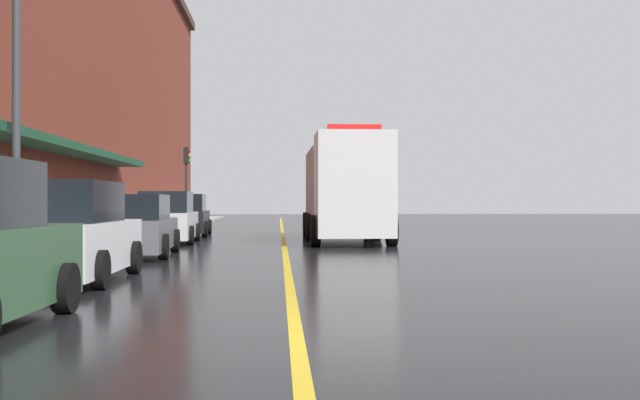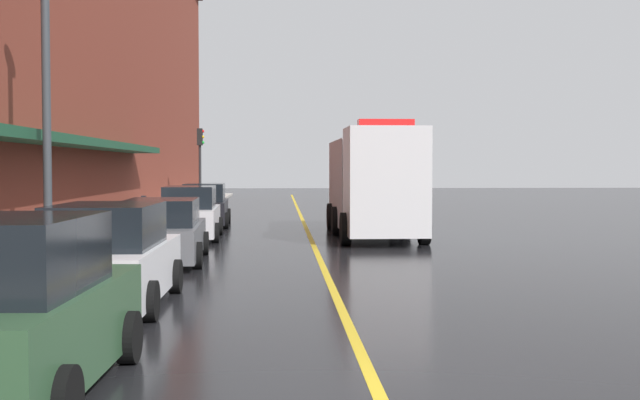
% 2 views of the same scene
% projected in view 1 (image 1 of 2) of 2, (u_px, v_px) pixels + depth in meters
% --- Properties ---
extents(ground_plane, '(112.00, 112.00, 0.00)m').
position_uv_depth(ground_plane, '(283.00, 235.00, 33.00)').
color(ground_plane, black).
extents(sidewalk_left, '(2.40, 70.00, 0.15)m').
position_uv_depth(sidewalk_left, '(136.00, 233.00, 32.66)').
color(sidewalk_left, '#ADA8A0').
rests_on(sidewalk_left, ground).
extents(lane_center_stripe, '(0.16, 70.00, 0.01)m').
position_uv_depth(lane_center_stripe, '(283.00, 235.00, 33.00)').
color(lane_center_stripe, gold).
rests_on(lane_center_stripe, ground).
extents(parked_car_1, '(2.07, 4.53, 1.77)m').
position_uv_depth(parked_car_1, '(66.00, 235.00, 13.69)').
color(parked_car_1, silver).
rests_on(parked_car_1, ground).
extents(parked_car_2, '(2.24, 4.87, 1.60)m').
position_uv_depth(parked_car_2, '(133.00, 227.00, 20.07)').
color(parked_car_2, '#595B60').
rests_on(parked_car_2, ground).
extents(parked_car_3, '(2.10, 4.63, 1.76)m').
position_uv_depth(parked_car_3, '(167.00, 219.00, 26.40)').
color(parked_car_3, silver).
rests_on(parked_car_3, ground).
extents(parked_car_4, '(2.08, 4.70, 1.73)m').
position_uv_depth(parked_car_4, '(186.00, 216.00, 32.10)').
color(parked_car_4, black).
rests_on(parked_car_4, ground).
extents(box_truck, '(2.79, 8.61, 3.84)m').
position_uv_depth(box_truck, '(345.00, 190.00, 27.50)').
color(box_truck, silver).
rests_on(box_truck, ground).
extents(parking_meter_0, '(0.14, 0.18, 1.33)m').
position_uv_depth(parking_meter_0, '(65.00, 216.00, 18.76)').
color(parking_meter_0, '#4C4C51').
rests_on(parking_meter_0, sidewalk_left).
extents(parking_meter_1, '(0.14, 0.18, 1.33)m').
position_uv_depth(parking_meter_1, '(121.00, 213.00, 25.37)').
color(parking_meter_1, '#4C4C51').
rests_on(parking_meter_1, sidewalk_left).
extents(street_lamp_left, '(0.44, 0.44, 6.94)m').
position_uv_depth(street_lamp_left, '(16.00, 66.00, 17.01)').
color(street_lamp_left, '#33383D').
rests_on(street_lamp_left, sidewalk_left).
extents(traffic_light_near, '(0.38, 0.36, 4.30)m').
position_uv_depth(traffic_light_near, '(186.00, 170.00, 42.94)').
color(traffic_light_near, '#232326').
rests_on(traffic_light_near, sidewalk_left).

